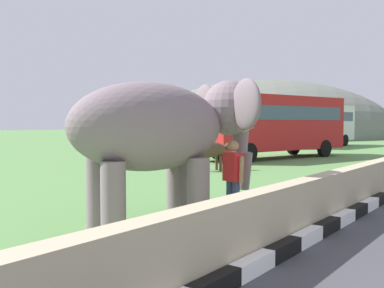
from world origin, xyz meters
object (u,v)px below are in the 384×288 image
Objects in this scene: person_handler at (233,176)px; cow_near at (210,150)px; bus_red at (274,121)px; bus_white at (314,122)px; elephant at (165,129)px.

cow_near is (7.33, 5.71, -0.06)m from person_handler.
bus_red is 5.41× the size of cow_near.
bus_white is 5.06× the size of cow_near.
bus_white is (27.73, 9.34, 1.16)m from person_handler.
elephant reaches higher than cow_near.
cow_near is (8.46, 4.86, -1.02)m from elephant.
bus_red is (15.98, 5.74, 0.19)m from elephant.
person_handler is at bearing -156.07° from bus_red.
bus_white is at bearing 10.08° from cow_near.
bus_white reaches higher than cow_near.
person_handler is 0.16× the size of bus_red.
bus_red is at bearing 23.93° from person_handler.
elephant is 2.17× the size of cow_near.
elephant is 16.98m from bus_red.
bus_red is 7.67m from cow_near.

